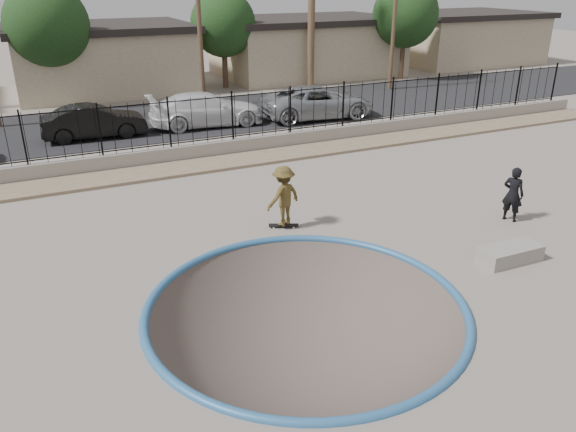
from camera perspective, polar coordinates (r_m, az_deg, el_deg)
The scene contains 22 objects.
ground at distance 23.96m, azimuth -12.46°, elevation 4.01°, with size 120.00×120.00×2.20m, color gray.
bowl_pit at distance 12.28m, azimuth 1.84°, elevation -9.26°, with size 6.84×6.84×1.80m, color #4C413A, non-canonical shape.
coping_ring at distance 12.28m, azimuth 1.84°, elevation -9.26°, with size 7.04×7.04×0.20m, color #2E6497.
rock_strip at distance 21.01m, azimuth -10.91°, elevation 4.73°, with size 42.00×1.60×0.11m, color #A08569.
retaining_wall at distance 21.95m, azimuth -11.72°, elevation 6.15°, with size 42.00×0.45×0.60m, color gray.
fence at distance 21.64m, azimuth -11.98°, elevation 9.18°, with size 40.00×0.04×1.80m.
street at distance 28.37m, azimuth -15.09°, elevation 9.11°, with size 90.00×8.00×0.04m, color black.
house_center at distance 37.28m, azimuth -18.37°, elevation 15.08°, with size 10.60×8.60×3.90m.
house_east at distance 41.46m, azimuth 1.90°, elevation 16.91°, with size 12.60×8.60×3.90m.
house_east_far at distance 49.40m, azimuth 17.21°, elevation 16.98°, with size 11.60×8.60×3.90m.
utility_pole_mid at distance 30.51m, azimuth -9.08°, elevation 19.97°, with size 1.70×0.24×9.50m.
utility_pole_right at distance 35.86m, azimuth 10.81°, elevation 19.92°, with size 1.70×0.24×9.00m.
street_tree_left at distance 33.32m, azimuth -23.28°, elevation 17.41°, with size 4.32×4.32×6.36m.
street_tree_mid at distance 36.25m, azimuth -6.61°, elevation 18.82°, with size 3.96×3.96×5.83m.
street_tree_right at distance 40.08m, azimuth 11.85°, elevation 19.43°, with size 4.32×4.32×6.36m.
skater at distance 15.61m, azimuth -0.46°, elevation 1.72°, with size 1.11×0.64×1.71m, color brown.
skateboard at distance 15.93m, azimuth -0.45°, elevation -0.95°, with size 0.85×0.54×0.07m.
videographer at distance 17.36m, azimuth 21.89°, elevation 2.07°, with size 0.59×0.39×1.62m, color black.
concrete_ledge at distance 15.08m, azimuth 21.61°, elevation -3.59°, with size 1.60×0.70×0.40m, color gray.
car_b at distance 25.98m, azimuth -19.11°, elevation 9.05°, with size 1.52×4.36×1.44m, color black.
car_c at distance 26.95m, azimuth -8.29°, elevation 10.67°, with size 2.16×5.32×1.54m, color white.
car_d at distance 28.31m, azimuth 3.04°, elevation 11.50°, with size 2.59×5.61×1.56m, color #969A9F.
Camera 1 is at (-4.76, -10.18, 6.61)m, focal length 35.00 mm.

